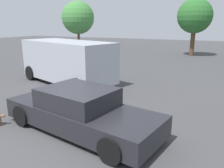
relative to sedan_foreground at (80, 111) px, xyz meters
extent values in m
plane|color=#424244|center=(-0.29, -0.27, -0.57)|extent=(80.00, 80.00, 0.00)
cube|color=#232328|center=(0.02, 0.00, -0.13)|extent=(4.92, 2.51, 0.57)
cube|color=#232328|center=(-0.07, 0.01, 0.41)|extent=(2.21, 1.91, 0.51)
cube|color=slate|center=(0.85, -0.15, 0.41)|extent=(0.31, 1.46, 0.43)
cube|color=slate|center=(-1.00, 0.17, 0.41)|extent=(0.31, 1.46, 0.43)
cylinder|color=black|center=(1.79, 0.52, -0.25)|extent=(0.67, 0.33, 0.64)
cylinder|color=black|center=(1.51, -1.09, -0.25)|extent=(0.67, 0.33, 0.64)
cylinder|color=black|center=(-1.46, 1.08, -0.25)|extent=(0.67, 0.33, 0.64)
cylinder|color=black|center=(-1.74, -0.53, -0.25)|extent=(0.67, 0.33, 0.64)
cylinder|color=olive|center=(-2.41, -0.77, -0.49)|extent=(0.06, 0.06, 0.17)
sphere|color=olive|center=(-2.28, -0.75, -0.28)|extent=(0.10, 0.10, 0.10)
cube|color=#B2B7C1|center=(-3.62, 4.28, 0.61)|extent=(5.64, 3.53, 1.92)
cube|color=slate|center=(-6.10, 5.03, 1.03)|extent=(0.56, 1.70, 0.77)
cylinder|color=black|center=(-5.85, 3.93, -0.19)|extent=(0.80, 0.46, 0.76)
cylinder|color=black|center=(-5.27, 5.82, -0.19)|extent=(0.80, 0.46, 0.76)
cylinder|color=black|center=(-1.96, 2.74, -0.19)|extent=(0.80, 0.46, 0.76)
cylinder|color=black|center=(-1.39, 4.63, -0.19)|extent=(0.80, 0.46, 0.76)
cylinder|color=brown|center=(-12.53, 18.48, 0.54)|extent=(0.29, 0.29, 2.23)
sphere|color=#478C42|center=(-12.53, 18.48, 3.09)|extent=(3.84, 3.84, 3.84)
cylinder|color=brown|center=(0.74, 17.86, 0.67)|extent=(0.41, 0.41, 2.48)
sphere|color=#2D6B2D|center=(0.74, 17.86, 3.10)|extent=(3.16, 3.16, 3.16)
camera|label=1|loc=(3.46, -5.03, 2.41)|focal=36.52mm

